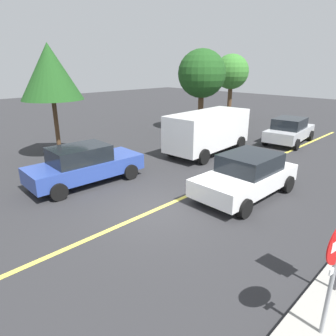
% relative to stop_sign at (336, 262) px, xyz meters
% --- Properties ---
extents(ground_plane, '(80.00, 80.00, 0.00)m').
position_rel_stop_sign_xyz_m(ground_plane, '(1.42, 5.70, -1.60)').
color(ground_plane, '#2D2D30').
extents(lane_marking_centre, '(28.00, 0.16, 0.01)m').
position_rel_stop_sign_xyz_m(lane_marking_centre, '(4.42, 5.70, -1.59)').
color(lane_marking_centre, '#E0D14C').
extents(stop_sign, '(0.75, 0.14, 2.34)m').
position_rel_stop_sign_xyz_m(stop_sign, '(0.00, 0.00, 0.00)').
color(stop_sign, gray).
rests_on(stop_sign, ground_plane).
extents(white_van, '(5.31, 2.51, 2.20)m').
position_rel_stop_sign_xyz_m(white_van, '(7.96, 8.76, -0.33)').
color(white_van, white).
rests_on(white_van, ground_plane).
extents(car_silver_mid_road, '(4.37, 2.37, 1.55)m').
position_rel_stop_sign_xyz_m(car_silver_mid_road, '(13.18, 6.61, -0.81)').
color(car_silver_mid_road, '#B7BABF').
rests_on(car_silver_mid_road, ground_plane).
extents(car_white_behind_van, '(4.31, 2.18, 1.55)m').
position_rel_stop_sign_xyz_m(car_white_behind_van, '(4.48, 4.26, -0.81)').
color(car_white_behind_van, white).
rests_on(car_white_behind_van, ground_plane).
extents(car_blue_crossing, '(4.63, 2.10, 1.57)m').
position_rel_stop_sign_xyz_m(car_blue_crossing, '(0.91, 9.47, -0.80)').
color(car_blue_crossing, '#2D479E').
rests_on(car_blue_crossing, ground_plane).
extents(tree_left_verge, '(2.95, 2.95, 5.56)m').
position_rel_stop_sign_xyz_m(tree_left_verge, '(1.87, 13.67, 2.63)').
color(tree_left_verge, '#513823').
rests_on(tree_left_verge, ground_plane).
extents(tree_centre_verge, '(3.26, 3.26, 5.61)m').
position_rel_stop_sign_xyz_m(tree_centre_verge, '(12.07, 12.68, 2.35)').
color(tree_centre_verge, '#513823').
rests_on(tree_centre_verge, ground_plane).
extents(tree_right_verge, '(2.82, 2.82, 5.41)m').
position_rel_stop_sign_xyz_m(tree_right_verge, '(17.35, 13.85, 2.36)').
color(tree_right_verge, '#513823').
rests_on(tree_right_verge, ground_plane).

